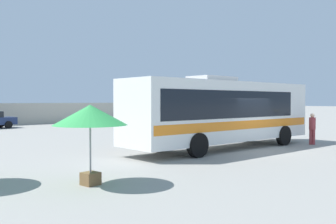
{
  "coord_description": "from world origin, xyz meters",
  "views": [
    {
      "loc": [
        -15.45,
        -10.26,
        2.38
      ],
      "look_at": [
        -0.86,
        5.14,
        1.74
      ],
      "focal_mm": 40.05,
      "sensor_mm": 36.0,
      "label": 1
    }
  ],
  "objects": [
    {
      "name": "coach_bus_white_orange",
      "position": [
        -0.81,
        1.32,
        1.89
      ],
      "size": [
        11.37,
        3.03,
        3.54
      ],
      "color": "white",
      "rests_on": "ground_plane"
    },
    {
      "name": "vendor_umbrella_near_gate_green",
      "position": [
        -9.82,
        -1.14,
        1.93
      ],
      "size": [
        2.1,
        2.1,
        2.27
      ],
      "color": "gray",
      "rests_on": "ground_plane"
    },
    {
      "name": "ground_plane",
      "position": [
        0.0,
        10.0,
        0.0
      ],
      "size": [
        300.0,
        300.0,
        0.0
      ],
      "primitive_type": "plane",
      "color": "gray"
    },
    {
      "name": "attendant_by_bus_door",
      "position": [
        4.17,
        -0.94,
        0.96
      ],
      "size": [
        0.46,
        0.46,
        1.7
      ],
      "color": "#99383D",
      "rests_on": "ground_plane"
    },
    {
      "name": "perimeter_wall",
      "position": [
        0.0,
        26.73,
        1.07
      ],
      "size": [
        80.0,
        0.3,
        2.15
      ],
      "primitive_type": "cube",
      "color": "#B2AD9E",
      "rests_on": "ground_plane"
    }
  ]
}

